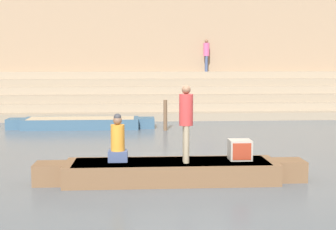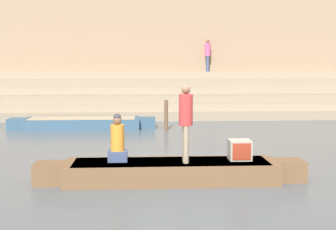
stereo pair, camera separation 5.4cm
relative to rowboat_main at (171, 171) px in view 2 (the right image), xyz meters
name	(u,v)px [view 2 (the right image)]	position (x,y,z in m)	size (l,w,h in m)	color
ground_plane	(186,175)	(0.38, 0.57, -0.25)	(120.00, 120.00, 0.00)	#4C5660
ghat_steps	(162,99)	(0.38, 13.31, 0.51)	(36.00, 4.60, 2.10)	gray
back_wall	(160,28)	(0.38, 15.57, 4.20)	(34.20, 1.28, 8.95)	#937A60
rowboat_main	(171,171)	(0.00, 0.00, 0.00)	(6.00, 1.27, 0.46)	brown
person_standing	(186,118)	(0.32, -0.10, 1.21)	(0.30, 0.30, 1.70)	gray
person_rowing	(118,142)	(-1.18, 0.09, 0.66)	(0.43, 0.33, 1.07)	#3D4C75
tv_set	(240,150)	(1.56, 0.09, 0.44)	(0.49, 0.44, 0.45)	#9E998E
moored_boat_shore	(82,123)	(-3.01, 8.48, -0.03)	(5.81, 1.30, 0.41)	#33516B
mooring_post	(166,115)	(0.30, 7.70, 0.34)	(0.15, 0.15, 1.18)	brown
person_on_steps	(208,53)	(2.86, 14.59, 2.84)	(0.31, 0.31, 1.70)	#3D4C75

